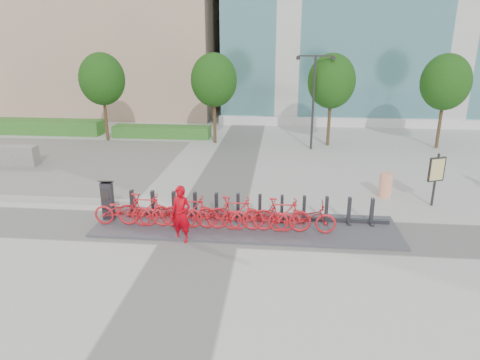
# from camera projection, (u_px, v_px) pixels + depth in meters

# --- Properties ---
(ground) EXTENTS (120.00, 120.00, 0.00)m
(ground) POSITION_uv_depth(u_px,v_px,m) (204.00, 230.00, 13.56)
(ground) COLOR #B5B6B1
(gravel_patch) EXTENTS (14.00, 14.00, 0.00)m
(gravel_patch) POSITION_uv_depth(u_px,v_px,m) (30.00, 162.00, 21.11)
(gravel_patch) COLOR slate
(gravel_patch) RESTS_ON ground
(hedge_a) EXTENTS (10.00, 1.40, 0.90)m
(hedge_a) POSITION_uv_depth(u_px,v_px,m) (26.00, 126.00, 27.49)
(hedge_a) COLOR #276626
(hedge_a) RESTS_ON ground
(hedge_b) EXTENTS (6.00, 1.20, 0.70)m
(hedge_b) POSITION_uv_depth(u_px,v_px,m) (162.00, 132.00, 26.40)
(hedge_b) COLOR #276626
(hedge_b) RESTS_ON ground
(tree_0) EXTENTS (2.60, 2.60, 5.10)m
(tree_0) POSITION_uv_depth(u_px,v_px,m) (102.00, 79.00, 24.53)
(tree_0) COLOR brown
(tree_0) RESTS_ON ground
(tree_1) EXTENTS (2.60, 2.60, 5.10)m
(tree_1) POSITION_uv_depth(u_px,v_px,m) (214.00, 80.00, 23.93)
(tree_1) COLOR brown
(tree_1) RESTS_ON ground
(tree_2) EXTENTS (2.60, 2.60, 5.10)m
(tree_2) POSITION_uv_depth(u_px,v_px,m) (332.00, 81.00, 23.33)
(tree_2) COLOR brown
(tree_2) RESTS_ON ground
(tree_3) EXTENTS (2.60, 2.60, 5.10)m
(tree_3) POSITION_uv_depth(u_px,v_px,m) (446.00, 82.00, 22.77)
(tree_3) COLOR brown
(tree_3) RESTS_ON ground
(streetlamp) EXTENTS (2.00, 0.20, 5.00)m
(streetlamp) POSITION_uv_depth(u_px,v_px,m) (314.00, 92.00, 22.62)
(streetlamp) COLOR black
(streetlamp) RESTS_ON ground
(dock_pad) EXTENTS (9.60, 2.40, 0.08)m
(dock_pad) POSITION_uv_depth(u_px,v_px,m) (246.00, 226.00, 13.71)
(dock_pad) COLOR #47464E
(dock_pad) RESTS_ON ground
(dock_rail_posts) EXTENTS (8.02, 0.50, 0.85)m
(dock_rail_posts) POSITION_uv_depth(u_px,v_px,m) (249.00, 207.00, 14.01)
(dock_rail_posts) COLOR #26252B
(dock_rail_posts) RESTS_ON dock_pad
(bike_0) EXTENTS (1.87, 0.65, 0.98)m
(bike_0) POSITION_uv_depth(u_px,v_px,m) (123.00, 210.00, 13.58)
(bike_0) COLOR red
(bike_0) RESTS_ON dock_pad
(bike_1) EXTENTS (1.81, 0.51, 1.09)m
(bike_1) POSITION_uv_depth(u_px,v_px,m) (145.00, 210.00, 13.49)
(bike_1) COLOR red
(bike_1) RESTS_ON dock_pad
(bike_2) EXTENTS (1.87, 0.65, 0.98)m
(bike_2) POSITION_uv_depth(u_px,v_px,m) (167.00, 212.00, 13.44)
(bike_2) COLOR red
(bike_2) RESTS_ON dock_pad
(bike_3) EXTENTS (1.81, 0.51, 1.09)m
(bike_3) POSITION_uv_depth(u_px,v_px,m) (189.00, 211.00, 13.36)
(bike_3) COLOR red
(bike_3) RESTS_ON dock_pad
(bike_4) EXTENTS (1.87, 0.65, 0.98)m
(bike_4) POSITION_uv_depth(u_px,v_px,m) (212.00, 214.00, 13.31)
(bike_4) COLOR red
(bike_4) RESTS_ON dock_pad
(bike_5) EXTENTS (1.81, 0.51, 1.09)m
(bike_5) POSITION_uv_depth(u_px,v_px,m) (235.00, 213.00, 13.22)
(bike_5) COLOR red
(bike_5) RESTS_ON dock_pad
(bike_6) EXTENTS (1.87, 0.65, 0.98)m
(bike_6) POSITION_uv_depth(u_px,v_px,m) (258.00, 216.00, 13.17)
(bike_6) COLOR red
(bike_6) RESTS_ON dock_pad
(bike_7) EXTENTS (1.81, 0.51, 1.09)m
(bike_7) POSITION_uv_depth(u_px,v_px,m) (282.00, 215.00, 13.09)
(bike_7) COLOR red
(bike_7) RESTS_ON dock_pad
(bike_8) EXTENTS (1.87, 0.65, 0.98)m
(bike_8) POSITION_uv_depth(u_px,v_px,m) (305.00, 217.00, 13.04)
(bike_8) COLOR red
(bike_8) RESTS_ON dock_pad
(kiosk) EXTENTS (0.45, 0.38, 1.37)m
(kiosk) POSITION_uv_depth(u_px,v_px,m) (108.00, 200.00, 14.04)
(kiosk) COLOR #26252B
(kiosk) RESTS_ON dock_pad
(worker_red) EXTENTS (0.71, 0.56, 1.72)m
(worker_red) POSITION_uv_depth(u_px,v_px,m) (181.00, 214.00, 12.54)
(worker_red) COLOR #BC000E
(worker_red) RESTS_ON ground
(construction_barrel) EXTENTS (0.58, 0.58, 0.94)m
(construction_barrel) POSITION_uv_depth(u_px,v_px,m) (386.00, 185.00, 16.27)
(construction_barrel) COLOR #FA4F00
(construction_barrel) RESTS_ON ground
(jersey_barrier) EXTENTS (2.47, 0.78, 0.94)m
(jersey_barrier) POSITION_uv_depth(u_px,v_px,m) (12.00, 156.00, 20.39)
(jersey_barrier) COLOR gray
(jersey_barrier) RESTS_ON ground
(map_sign) EXTENTS (0.62, 0.33, 1.95)m
(map_sign) POSITION_uv_depth(u_px,v_px,m) (436.00, 172.00, 15.14)
(map_sign) COLOR black
(map_sign) RESTS_ON ground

